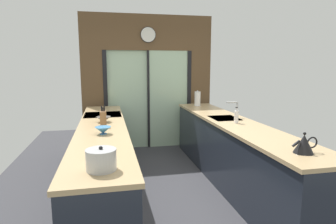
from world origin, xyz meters
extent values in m
cube|color=#38383D|center=(0.00, 0.60, -0.01)|extent=(5.04, 7.60, 0.02)
cube|color=brown|center=(0.00, 2.40, 2.35)|extent=(2.64, 0.08, 0.70)
cube|color=#B2D1AD|center=(-0.42, 2.42, 1.00)|extent=(0.80, 0.02, 2.00)
cube|color=#B2D1AD|center=(0.42, 2.38, 1.00)|extent=(0.80, 0.02, 2.00)
cube|color=black|center=(-0.86, 2.40, 1.00)|extent=(0.08, 0.10, 2.00)
cube|color=black|center=(0.86, 2.40, 1.00)|extent=(0.08, 0.10, 2.00)
cube|color=black|center=(0.00, 2.40, 1.00)|extent=(0.04, 0.10, 2.00)
cube|color=brown|center=(-1.11, 2.40, 1.00)|extent=(0.42, 0.08, 2.00)
cube|color=brown|center=(1.11, 2.40, 1.00)|extent=(0.42, 0.08, 2.00)
cylinder|color=white|center=(0.00, 2.34, 2.30)|extent=(0.29, 0.03, 0.29)
torus|color=black|center=(0.00, 2.34, 2.30)|extent=(0.31, 0.02, 0.31)
cube|color=#1E232D|center=(-0.91, -0.33, 0.44)|extent=(0.58, 2.55, 0.88)
cube|color=#1E232D|center=(-0.91, 1.88, 0.44)|extent=(0.58, 0.65, 0.88)
cube|color=tan|center=(-0.91, 0.30, 0.90)|extent=(0.62, 3.80, 0.04)
cube|color=#1E232D|center=(0.91, 0.30, 0.44)|extent=(0.58, 3.80, 0.88)
cube|color=tan|center=(0.91, 0.30, 0.90)|extent=(0.62, 3.80, 0.04)
cube|color=#B7BABC|center=(0.89, 0.55, 0.90)|extent=(0.40, 0.48, 0.05)
cylinder|color=#B7BABC|center=(1.09, 0.55, 1.04)|extent=(0.02, 0.02, 0.25)
cylinder|color=#B7BABC|center=(1.00, 0.55, 1.16)|extent=(0.18, 0.02, 0.02)
cube|color=black|center=(-0.91, 1.25, 0.44)|extent=(0.58, 0.60, 0.88)
cube|color=black|center=(-0.61, 1.25, 0.48)|extent=(0.01, 0.48, 0.28)
cube|color=black|center=(-0.91, 1.25, 0.91)|extent=(0.58, 0.60, 0.03)
cylinder|color=#B7BABC|center=(-0.61, 1.07, 0.80)|extent=(0.02, 0.04, 0.04)
cylinder|color=#B7BABC|center=(-0.61, 1.25, 0.80)|extent=(0.02, 0.04, 0.04)
cylinder|color=#B7BABC|center=(-0.61, 1.43, 0.80)|extent=(0.02, 0.04, 0.04)
cylinder|color=teal|center=(-0.89, -0.12, 0.92)|extent=(0.08, 0.08, 0.01)
cone|color=teal|center=(-0.89, -0.12, 0.97)|extent=(0.18, 0.18, 0.08)
cylinder|color=#514C47|center=(-0.89, 0.60, 0.92)|extent=(0.09, 0.09, 0.01)
cone|color=#514C47|center=(-0.89, 0.60, 0.96)|extent=(0.20, 0.20, 0.07)
cube|color=brown|center=(-0.89, 0.32, 1.02)|extent=(0.08, 0.14, 0.20)
cylinder|color=black|center=(-0.91, 0.32, 1.15)|extent=(0.02, 0.02, 0.08)
cylinder|color=black|center=(-0.89, 0.32, 1.14)|extent=(0.02, 0.02, 0.06)
cylinder|color=black|center=(-0.87, 0.32, 1.15)|extent=(0.02, 0.02, 0.09)
cylinder|color=#B7BABC|center=(-0.89, -1.28, 1.00)|extent=(0.23, 0.23, 0.15)
cylinder|color=#B7BABC|center=(-0.89, -1.28, 1.08)|extent=(0.23, 0.23, 0.01)
sphere|color=black|center=(-0.89, -1.28, 1.09)|extent=(0.03, 0.03, 0.03)
cone|color=black|center=(0.89, -1.23, 1.00)|extent=(0.18, 0.18, 0.17)
sphere|color=black|center=(0.89, -1.23, 1.10)|extent=(0.03, 0.03, 0.03)
cylinder|color=black|center=(0.81, -1.23, 1.01)|extent=(0.08, 0.02, 0.07)
torus|color=black|center=(0.97, -1.23, 1.01)|extent=(0.11, 0.01, 0.11)
cylinder|color=silver|center=(0.89, 0.15, 1.01)|extent=(0.06, 0.06, 0.17)
cylinder|color=silver|center=(0.89, 0.15, 1.11)|extent=(0.03, 0.03, 0.04)
cylinder|color=black|center=(0.89, 0.15, 1.14)|extent=(0.03, 0.03, 0.01)
cylinder|color=#B7BABC|center=(0.89, 1.88, 0.93)|extent=(0.13, 0.13, 0.01)
cylinder|color=white|center=(0.89, 1.88, 1.07)|extent=(0.11, 0.11, 0.27)
sphere|color=#B7BABC|center=(0.89, 1.88, 1.21)|extent=(0.03, 0.03, 0.03)
camera|label=1|loc=(-0.83, -3.41, 1.70)|focal=30.52mm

